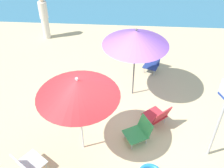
# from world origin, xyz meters

# --- Properties ---
(ground_plane) EXTENTS (40.00, 40.00, 0.00)m
(ground_plane) POSITION_xyz_m (0.00, 0.00, 0.00)
(ground_plane) COLOR beige
(umbrella_purple) EXTENTS (1.76, 1.76, 2.14)m
(umbrella_purple) POSITION_xyz_m (0.43, 1.44, 1.88)
(umbrella_purple) COLOR #4C4C51
(umbrella_purple) RESTS_ON ground_plane
(umbrella_red) EXTENTS (1.74, 1.74, 2.13)m
(umbrella_red) POSITION_xyz_m (-0.74, -0.64, 1.87)
(umbrella_red) COLOR silver
(umbrella_red) RESTS_ON ground_plane
(beach_chair_a) EXTENTS (0.76, 0.77, 0.65)m
(beach_chair_a) POSITION_xyz_m (1.07, 0.22, 0.33)
(beach_chair_a) COLOR red
(beach_chair_a) RESTS_ON ground_plane
(beach_chair_c) EXTENTS (0.75, 0.72, 0.59)m
(beach_chair_c) POSITION_xyz_m (0.60, -0.30, 0.30)
(beach_chair_c) COLOR #33934C
(beach_chair_c) RESTS_ON ground_plane
(beach_chair_d) EXTENTS (0.67, 0.65, 0.55)m
(beach_chair_d) POSITION_xyz_m (-0.92, 1.27, 0.28)
(beach_chair_d) COLOR gold
(beach_chair_d) RESTS_ON ground_plane
(beach_chair_e) EXTENTS (0.75, 0.75, 0.60)m
(beach_chair_e) POSITION_xyz_m (-1.83, -1.40, 0.32)
(beach_chair_e) COLOR white
(beach_chair_e) RESTS_ON ground_plane
(beach_chair_f) EXTENTS (0.61, 0.63, 0.56)m
(beach_chair_f) POSITION_xyz_m (1.05, 2.69, 0.29)
(beach_chair_f) COLOR navy
(beach_chair_f) RESTS_ON ground_plane
(person_a) EXTENTS (0.32, 0.32, 1.66)m
(person_a) POSITION_xyz_m (-2.97, 4.62, 0.83)
(person_a) COLOR silver
(person_a) RESTS_ON ground_plane
(person_b) EXTENTS (0.53, 0.57, 0.90)m
(person_b) POSITION_xyz_m (-1.37, 0.53, 0.43)
(person_b) COLOR silver
(person_b) RESTS_ON ground_plane
(warning_sign) EXTENTS (0.23, 0.51, 2.12)m
(warning_sign) POSITION_xyz_m (2.23, -0.64, 1.40)
(warning_sign) COLOR #ADADB2
(warning_sign) RESTS_ON ground_plane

